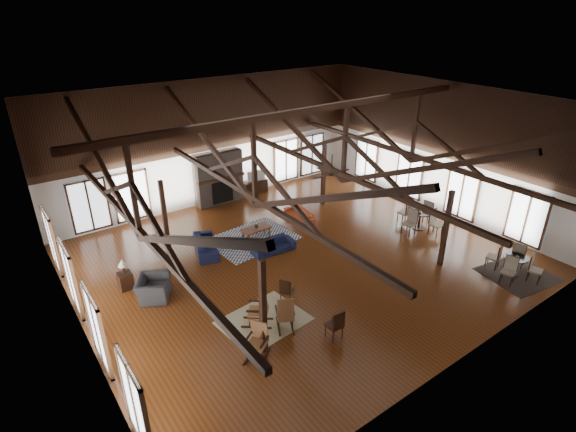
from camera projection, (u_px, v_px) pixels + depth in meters
floor at (301, 258)px, 17.60m from camera, size 16.00×16.00×0.00m
ceiling at (303, 104)px, 15.00m from camera, size 16.00×14.00×0.02m
wall_back at (213, 142)px, 21.42m from camera, size 16.00×0.02×6.00m
wall_front at (473, 272)px, 11.18m from camera, size 16.00×0.02×6.00m
wall_left at (66, 252)px, 12.08m from camera, size 0.02×14.00×6.00m
wall_right at (441, 149)px, 20.52m from camera, size 0.02×14.00×6.00m
roof_truss at (302, 160)px, 15.85m from camera, size 15.60×14.07×3.14m
post_grid at (302, 223)px, 16.94m from camera, size 8.16×7.16×3.05m
fireplace at (219, 178)px, 21.92m from camera, size 2.50×0.69×2.60m
ceiling_fan at (331, 173)px, 15.51m from camera, size 1.60×1.60×0.75m
sofa_navy_front at (273, 246)px, 17.96m from camera, size 1.82×0.79×0.52m
sofa_navy_left at (206, 245)px, 17.92m from camera, size 2.18×1.39×0.59m
sofa_orange at (299, 215)px, 20.49m from camera, size 1.85×0.93×0.52m
coffee_table at (256, 229)px, 18.90m from camera, size 1.29×0.70×0.48m
vase at (256, 226)px, 18.85m from camera, size 0.20×0.20×0.18m
armchair at (153, 288)px, 15.11m from camera, size 1.46×1.51×0.75m
side_table_lamp at (125, 277)px, 15.57m from camera, size 0.46×0.46×1.18m
rocking_chair_a at (260, 309)px, 13.77m from camera, size 1.05×1.00×1.23m
rocking_chair_b at (285, 315)px, 13.57m from camera, size 0.83×1.01×1.15m
rocking_chair_c at (258, 340)px, 12.56m from camera, size 1.01×0.88×1.16m
side_chair_a at (286, 289)px, 14.77m from camera, size 0.55×0.55×0.93m
side_chair_b at (336, 323)px, 13.12m from camera, size 0.45×0.45×1.02m
cafe_table_near at (514, 262)px, 16.36m from camera, size 1.96×1.96×1.00m
cafe_table_far at (420, 217)px, 19.65m from camera, size 2.16×2.16×1.11m
cup_near at (517, 257)px, 16.14m from camera, size 0.14×0.14×0.09m
cup_far at (420, 212)px, 19.46m from camera, size 0.12×0.12×0.09m
tv_console at (255, 186)px, 23.50m from camera, size 1.31×0.49×0.65m
television at (255, 175)px, 23.26m from camera, size 1.01×0.24×0.58m
rug_tan at (264, 321)px, 14.14m from camera, size 2.77×2.28×0.01m
rug_navy at (252, 239)px, 19.00m from camera, size 3.65×2.87×0.01m
rug_dark at (518, 275)px, 16.51m from camera, size 2.65×2.48×0.01m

